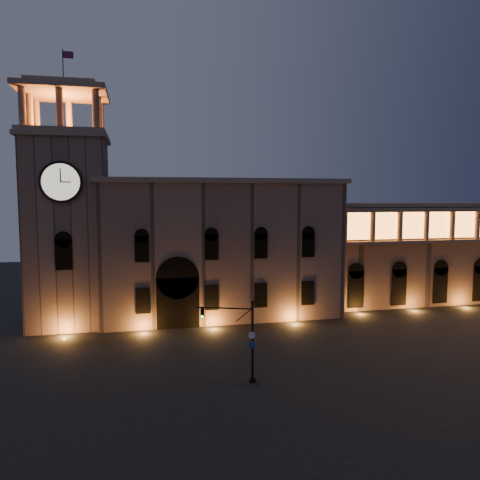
# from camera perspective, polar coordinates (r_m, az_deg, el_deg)

# --- Properties ---
(ground) EXTENTS (160.00, 160.00, 0.00)m
(ground) POSITION_cam_1_polar(r_m,az_deg,el_deg) (42.85, 5.59, -15.82)
(ground) COLOR black
(ground) RESTS_ON ground
(government_building) EXTENTS (30.80, 12.80, 17.60)m
(government_building) POSITION_cam_1_polar(r_m,az_deg,el_deg) (61.14, -2.58, -0.92)
(government_building) COLOR #77594E
(government_building) RESTS_ON ground
(clock_tower) EXTENTS (9.80, 9.80, 32.40)m
(clock_tower) POSITION_cam_1_polar(r_m,az_deg,el_deg) (59.53, -20.20, 2.19)
(clock_tower) COLOR #77594E
(clock_tower) RESTS_ON ground
(colonnade_wing) EXTENTS (40.60, 11.50, 14.50)m
(colonnade_wing) POSITION_cam_1_polar(r_m,az_deg,el_deg) (76.65, 23.11, -1.15)
(colonnade_wing) COLOR brown
(colonnade_wing) RESTS_ON ground
(traffic_light) EXTENTS (4.79, 1.92, 6.92)m
(traffic_light) POSITION_cam_1_polar(r_m,az_deg,el_deg) (39.67, 0.28, -11.99)
(traffic_light) COLOR black
(traffic_light) RESTS_ON ground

